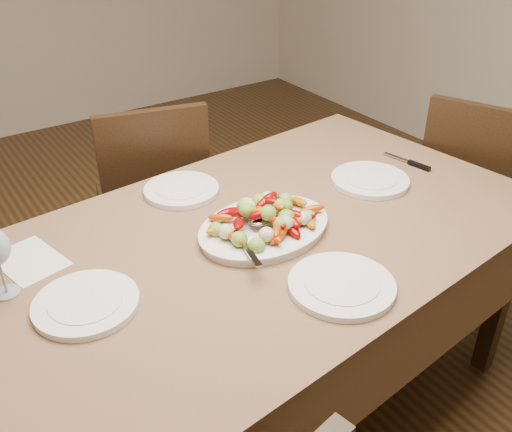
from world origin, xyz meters
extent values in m
plane|color=#392511|center=(0.00, 0.00, 0.00)|extent=(6.00, 6.00, 0.00)
cube|color=brown|center=(0.11, -0.13, 0.38)|extent=(1.94, 1.23, 0.76)
ellipsoid|color=white|center=(0.13, -0.14, 0.77)|extent=(0.44, 0.35, 0.02)
cylinder|color=white|center=(-0.43, -0.17, 0.77)|extent=(0.26, 0.26, 0.02)
cylinder|color=white|center=(0.62, -0.08, 0.77)|extent=(0.27, 0.27, 0.02)
cylinder|color=white|center=(0.05, 0.23, 0.77)|extent=(0.25, 0.25, 0.02)
cylinder|color=white|center=(0.14, -0.47, 0.77)|extent=(0.28, 0.28, 0.02)
cube|color=silver|center=(-0.49, 0.11, 0.76)|extent=(0.19, 0.24, 0.00)
camera|label=1|loc=(-0.70, -1.31, 1.68)|focal=40.00mm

